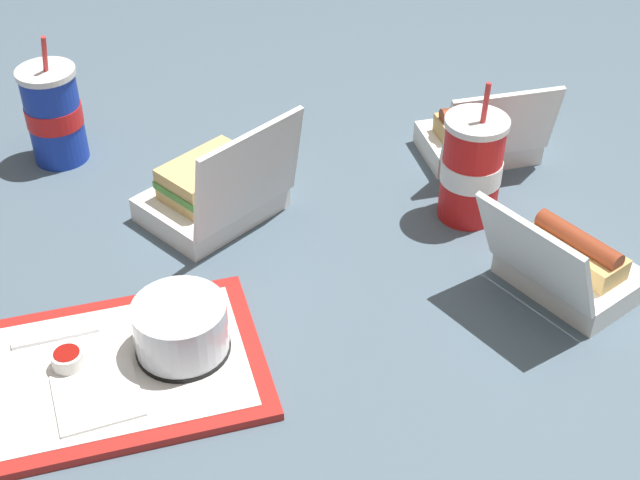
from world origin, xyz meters
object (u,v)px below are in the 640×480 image
cake_container (181,329)px  soda_cup_corner (54,115)px  plastic_fork (56,337)px  soda_cup_back (472,168)px  clamshell_sandwich_right (215,191)px  clamshell_hotdog_back (481,135)px  food_tray (114,371)px  clamshell_hotdog_center (568,265)px  ketchup_cup (68,359)px

cake_container → soda_cup_corner: size_ratio=0.54×
plastic_fork → soda_cup_back: soda_cup_back is taller
cake_container → soda_cup_back: bearing=31.6°
clamshell_sandwich_right → soda_cup_corner: 0.32m
clamshell_sandwich_right → clamshell_hotdog_back: 0.46m
food_tray → clamshell_hotdog_back: bearing=38.0°
clamshell_hotdog_center → clamshell_hotdog_back: 0.35m
cake_container → clamshell_sandwich_right: clamshell_sandwich_right is taller
cake_container → food_tray: bearing=-164.9°
cake_container → ketchup_cup: 0.14m
ketchup_cup → soda_cup_back: 0.64m
food_tray → soda_cup_back: bearing=29.1°
plastic_fork → soda_cup_corner: 0.46m
plastic_fork → clamshell_hotdog_back: clamshell_hotdog_back is taller
cake_container → clamshell_sandwich_right: (0.04, 0.30, -0.00)m
clamshell_hotdog_back → soda_cup_corner: (-0.70, 0.07, 0.04)m
food_tray → soda_cup_back: soda_cup_back is taller
cake_container → clamshell_hotdog_center: clamshell_hotdog_center is taller
cake_container → clamshell_hotdog_center: size_ratio=0.48×
food_tray → clamshell_hotdog_center: (0.61, 0.10, 0.03)m
food_tray → soda_cup_back: size_ratio=1.79×
food_tray → clamshell_hotdog_back: (0.57, 0.45, 0.03)m
soda_cup_back → food_tray: bearing=-150.9°
soda_cup_back → soda_cup_corner: size_ratio=1.02×
clamshell_hotdog_back → soda_cup_back: (-0.06, -0.16, 0.04)m
ketchup_cup → clamshell_hotdog_center: 0.67m
food_tray → clamshell_hotdog_center: size_ratio=1.65×
clamshell_hotdog_center → soda_cup_back: size_ratio=1.09×
ketchup_cup → plastic_fork: size_ratio=0.36×
cake_container → clamshell_sandwich_right: bearing=81.6°
ketchup_cup → soda_cup_back: (0.57, 0.28, 0.06)m
soda_cup_back → clamshell_hotdog_back: bearing=69.9°
food_tray → clamshell_hotdog_back: 0.73m
clamshell_hotdog_center → cake_container: bearing=-171.3°
cake_container → ketchup_cup: (-0.14, -0.02, -0.02)m
clamshell_sandwich_right → clamshell_hotdog_back: bearing=15.9°
food_tray → plastic_fork: (-0.08, 0.06, 0.01)m
plastic_fork → clamshell_hotdog_center: 0.69m
ketchup_cup → soda_cup_back: bearing=26.3°
clamshell_sandwich_right → plastic_fork: bearing=-128.3°
plastic_fork → ketchup_cup: bearing=-78.0°
soda_cup_back → clamshell_hotdog_center: bearing=-62.6°
clamshell_sandwich_right → soda_cup_corner: size_ratio=1.19×
food_tray → ketchup_cup: 0.06m
cake_container → soda_cup_corner: bearing=113.3°
soda_cup_corner → soda_cup_back: bearing=-19.7°
cake_container → clamshell_hotdog_back: clamshell_hotdog_back is taller
clamshell_hotdog_back → soda_cup_back: size_ratio=0.89×
clamshell_hotdog_center → plastic_fork: bearing=-176.4°
ketchup_cup → soda_cup_corner: soda_cup_corner is taller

